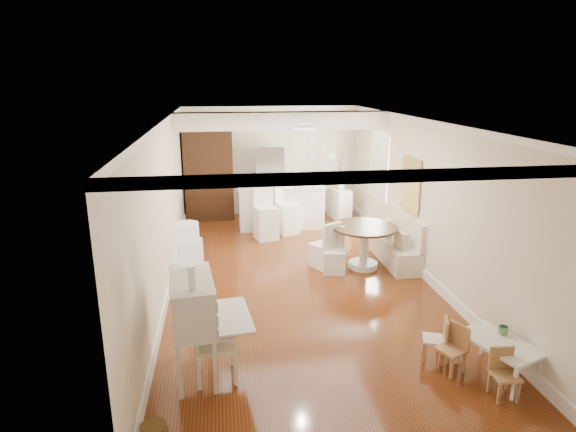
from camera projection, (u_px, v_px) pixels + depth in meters
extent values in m
plane|color=brown|center=(298.00, 278.00, 8.66)|extent=(9.00, 9.00, 0.00)
cube|color=white|center=(299.00, 121.00, 7.90)|extent=(4.50, 9.00, 0.04)
cube|color=beige|center=(270.00, 161.00, 12.56)|extent=(4.50, 0.04, 2.80)
cube|color=beige|center=(387.00, 336.00, 4.00)|extent=(4.50, 0.04, 2.80)
cube|color=beige|center=(165.00, 208.00, 7.97)|extent=(0.04, 9.00, 2.80)
cube|color=beige|center=(423.00, 199.00, 8.59)|extent=(0.04, 9.00, 2.80)
cube|color=white|center=(282.00, 121.00, 10.04)|extent=(4.50, 0.45, 0.36)
cube|color=tan|center=(411.00, 185.00, 9.02)|extent=(0.04, 0.84, 1.04)
cube|color=white|center=(379.00, 167.00, 10.83)|extent=(0.04, 1.10, 1.40)
cylinder|color=#381E11|center=(224.00, 145.00, 12.26)|extent=(0.30, 0.03, 0.30)
cylinder|color=white|center=(304.00, 127.00, 7.43)|extent=(0.36, 0.36, 0.08)
cube|color=silver|center=(194.00, 327.00, 5.70)|extent=(1.08, 1.10, 1.26)
cube|color=silver|center=(216.00, 342.00, 5.68)|extent=(0.56, 0.56, 0.93)
cube|color=white|center=(498.00, 358.00, 5.77)|extent=(0.82, 1.04, 0.45)
cube|color=tan|center=(451.00, 349.00, 5.84)|extent=(0.39, 0.39, 0.61)
cube|color=#AF804F|center=(435.00, 339.00, 6.09)|extent=(0.37, 0.37, 0.59)
cube|color=#A17549|center=(505.00, 375.00, 5.35)|extent=(0.29, 0.29, 0.58)
cube|color=silver|center=(396.00, 239.00, 9.28)|extent=(0.52, 1.60, 0.98)
cylinder|color=#4F3219|center=(364.00, 247.00, 9.05)|extent=(1.43, 1.43, 0.83)
cube|color=white|center=(334.00, 251.00, 8.86)|extent=(0.46, 0.48, 0.83)
cube|color=white|center=(325.00, 244.00, 9.08)|extent=(0.60, 0.61, 0.91)
cube|color=white|center=(281.00, 207.00, 11.49)|extent=(2.05, 0.65, 1.03)
cube|color=white|center=(266.00, 214.00, 10.66)|extent=(0.56, 0.56, 1.16)
cube|color=white|center=(287.00, 210.00, 11.06)|extent=(0.59, 0.59, 1.13)
cube|color=#381E11|center=(209.00, 174.00, 12.11)|extent=(1.20, 0.60, 2.30)
imported|color=silver|center=(284.00, 182.00, 12.41)|extent=(0.75, 0.65, 1.80)
cube|color=silver|center=(339.00, 204.00, 12.30)|extent=(0.50, 0.86, 0.78)
imported|color=#56945D|center=(503.00, 330.00, 5.87)|extent=(0.13, 0.13, 0.10)
imported|color=silver|center=(341.00, 185.00, 12.14)|extent=(0.22, 0.22, 0.21)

